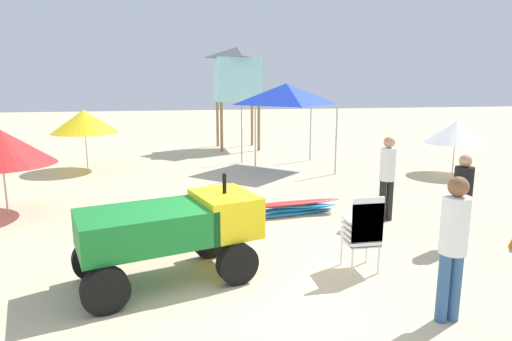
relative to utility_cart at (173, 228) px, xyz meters
name	(u,v)px	position (x,y,z in m)	size (l,w,h in m)	color
ground	(255,289)	(1.09, -0.54, -0.78)	(80.00, 80.00, 0.00)	beige
utility_cart	(173,228)	(0.00, 0.00, 0.00)	(2.78, 1.89, 1.50)	#197A2D
stacked_plastic_chairs	(364,228)	(2.79, -0.29, -0.09)	(0.48, 0.48, 1.20)	white
surfboard_pile	(288,208)	(2.46, 2.73, -0.62)	(2.43, 0.69, 0.32)	#268CCC
lifeguard_near_center	(462,194)	(4.93, 0.42, 0.14)	(0.32, 0.32, 1.62)	#33598C
lifeguard_near_right	(388,173)	(4.34, 1.99, 0.23)	(0.32, 0.32, 1.76)	black
lifeguard_far_right	(454,239)	(3.21, -1.79, 0.25)	(0.32, 0.32, 1.78)	#33598C
popup_canopy	(286,94)	(3.76, 7.90, 1.66)	(2.59, 2.59, 2.79)	#B2B2B7
lifeguard_tower	(237,74)	(2.87, 12.65, 2.36)	(1.98, 1.98, 4.27)	olive
beach_umbrella_left	(0,147)	(-3.52, 3.93, 0.70)	(2.19, 2.19, 1.87)	beige
beach_umbrella_mid	(84,121)	(-2.69, 8.84, 0.80)	(2.12, 2.12, 1.96)	beige
beach_umbrella_far	(456,132)	(8.65, 5.95, 0.53)	(1.94, 1.94, 1.66)	beige
cooler_box	(142,223)	(-0.58, 2.19, -0.59)	(0.51, 0.33, 0.39)	red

